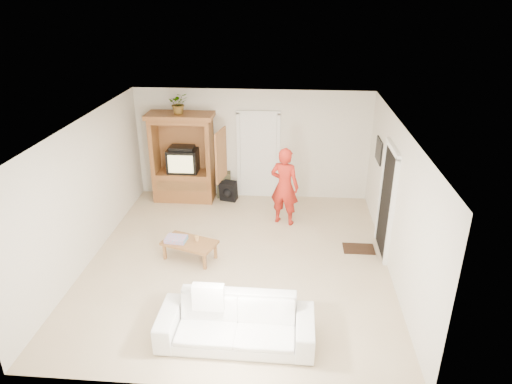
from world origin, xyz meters
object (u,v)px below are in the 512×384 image
man (285,186)px  coffee_table (190,244)px  sofa (236,323)px  armoire (184,163)px

man → coffee_table: (-1.71, -1.60, -0.53)m
sofa → coffee_table: 2.40m
sofa → coffee_table: sofa is taller
armoire → coffee_table: size_ratio=1.91×
armoire → man: bearing=-23.9°
man → coffee_table: size_ratio=1.55×
armoire → man: (2.38, -1.06, -0.06)m
sofa → coffee_table: (-1.13, 2.12, -0.00)m
man → sofa: 3.80m
armoire → man: armoire is taller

